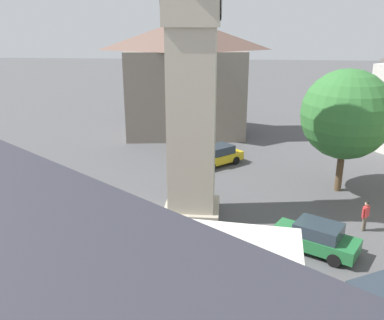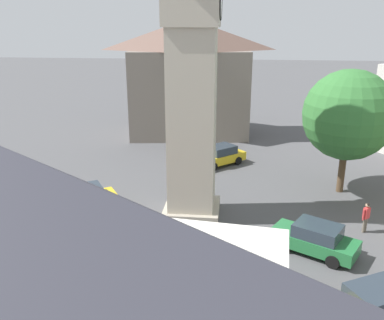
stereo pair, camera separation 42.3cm
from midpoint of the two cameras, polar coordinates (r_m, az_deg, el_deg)
ground_plane at (r=24.62m, az=-0.50°, el=-7.43°), size 200.00×200.00×0.00m
clock_tower at (r=22.12m, az=-0.58°, el=19.08°), size 3.78×3.78×18.86m
car_blue_kerb at (r=21.46m, az=15.91°, el=-10.10°), size 3.52×4.42×1.53m
car_silver_kerb at (r=18.41m, az=-7.23°, el=-14.63°), size 4.31×2.21×1.53m
car_red_corner at (r=17.76m, az=23.30°, el=-17.59°), size 3.42×4.44×1.53m
car_white_side at (r=32.61m, az=3.14°, el=0.63°), size 4.02×4.19×1.53m
car_black_far at (r=25.48m, az=-15.30°, el=-5.32°), size 3.61×4.40×1.53m
pedestrian at (r=24.19m, az=22.11°, el=-6.76°), size 0.40×0.45×1.69m
tree at (r=28.07m, az=19.87°, el=5.84°), size 5.68×5.68×7.99m
building_hall_far at (r=40.43m, az=-1.22°, el=11.13°), size 7.81×12.24×10.90m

